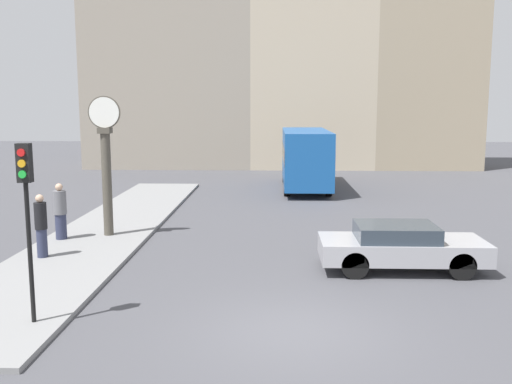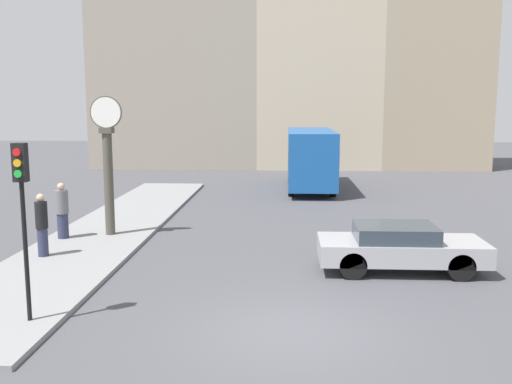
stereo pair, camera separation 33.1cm
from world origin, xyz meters
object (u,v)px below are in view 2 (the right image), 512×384
Objects in this scene: traffic_light_near at (22,195)px; street_clock at (108,166)px; pedestrian_grey_jacket at (62,211)px; bus_distant at (310,156)px; pedestrian_black_jacket at (42,225)px; sedan_car at (400,247)px.

traffic_light_near is 0.78× the size of street_clock.
traffic_light_near is at bearing -73.50° from pedestrian_grey_jacket.
bus_distant is at bearing 55.33° from pedestrian_grey_jacket.
bus_distant is at bearing 60.51° from pedestrian_black_jacket.
street_clock reaches higher than sedan_car.
sedan_car is at bearing -21.16° from street_clock.
street_clock is 2.53× the size of pedestrian_grey_jacket.
bus_distant reaches higher than pedestrian_grey_jacket.
traffic_light_near is 1.97× the size of pedestrian_grey_jacket.
pedestrian_grey_jacket is at bearing 106.50° from traffic_light_near.
pedestrian_black_jacket is at bearing 176.63° from sedan_car.
pedestrian_grey_jacket is at bearing 97.49° from pedestrian_black_jacket.
traffic_light_near is (-8.25, -4.31, 2.02)m from sedan_car.
sedan_car is 2.41× the size of pedestrian_grey_jacket.
sedan_car is at bearing -83.36° from bus_distant.
street_clock reaches higher than bus_distant.
bus_distant is 16.86m from pedestrian_black_jacket.
traffic_light_near is 1.97× the size of pedestrian_black_jacket.
traffic_light_near reaches higher than pedestrian_black_jacket.
street_clock is (-0.74, 7.78, -0.25)m from traffic_light_near.
street_clock is at bearing 69.48° from pedestrian_black_jacket.
pedestrian_grey_jacket is at bearing 164.69° from sedan_car.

